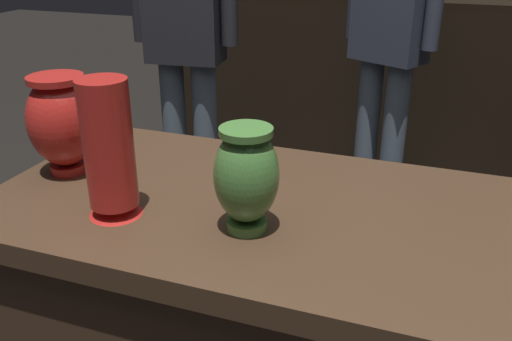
# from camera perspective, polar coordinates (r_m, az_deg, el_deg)

# --- Properties ---
(back_display_shelf) EXTENTS (2.60, 0.40, 0.99)m
(back_display_shelf) POSITION_cam_1_polar(r_m,az_deg,el_deg) (3.31, 13.58, 8.58)
(back_display_shelf) COLOR black
(back_display_shelf) RESTS_ON ground_plane
(vase_centerpiece) EXTENTS (0.12, 0.12, 0.21)m
(vase_centerpiece) POSITION_cam_1_polar(r_m,az_deg,el_deg) (1.02, -1.17, -0.55)
(vase_centerpiece) COLOR #477A38
(vase_centerpiece) RESTS_ON display_plinth
(vase_tall_behind) EXTENTS (0.11, 0.11, 0.28)m
(vase_tall_behind) POSITION_cam_1_polar(r_m,az_deg,el_deg) (1.10, -15.03, 1.98)
(vase_tall_behind) COLOR red
(vase_tall_behind) RESTS_ON display_plinth
(vase_left_accent) EXTENTS (0.16, 0.16, 0.23)m
(vase_left_accent) POSITION_cam_1_polar(r_m,az_deg,el_deg) (1.34, -19.56, 4.87)
(vase_left_accent) COLOR red
(vase_left_accent) RESTS_ON display_plinth
(visitor_center_back) EXTENTS (0.43, 0.30, 1.58)m
(visitor_center_back) POSITION_cam_1_polar(r_m,az_deg,el_deg) (2.58, 13.80, 14.26)
(visitor_center_back) COLOR slate
(visitor_center_back) RESTS_ON ground_plane
(visitor_near_left) EXTENTS (0.47, 0.22, 1.62)m
(visitor_near_left) POSITION_cam_1_polar(r_m,az_deg,el_deg) (2.44, -7.43, 14.71)
(visitor_near_left) COLOR slate
(visitor_near_left) RESTS_ON ground_plane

